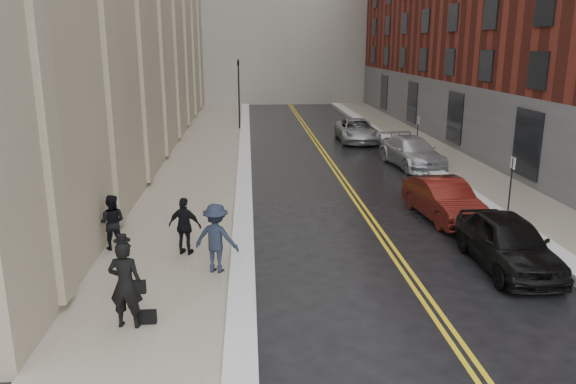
{
  "coord_description": "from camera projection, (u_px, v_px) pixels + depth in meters",
  "views": [
    {
      "loc": [
        -1.96,
        -11.89,
        6.35
      ],
      "look_at": [
        -0.69,
        5.88,
        1.6
      ],
      "focal_mm": 35.0,
      "sensor_mm": 36.0,
      "label": 1
    }
  ],
  "objects": [
    {
      "name": "pedestrian_c",
      "position": [
        185.0,
        226.0,
        16.8
      ],
      "size": [
        1.12,
        0.72,
        1.77
      ],
      "primitive_type": "imported",
      "rotation": [
        0.0,
        0.0,
        2.84
      ],
      "color": "black",
      "rests_on": "sidewalk_left"
    },
    {
      "name": "sidewalk_left",
      "position": [
        199.0,
        171.0,
        28.32
      ],
      "size": [
        4.0,
        64.0,
        0.15
      ],
      "primitive_type": "cube",
      "color": "gray",
      "rests_on": "ground"
    },
    {
      "name": "sidewalk_right",
      "position": [
        459.0,
        167.0,
        29.25
      ],
      "size": [
        3.0,
        64.0,
        0.15
      ],
      "primitive_type": "cube",
      "color": "gray",
      "rests_on": "ground"
    },
    {
      "name": "snow_ridge_right",
      "position": [
        425.0,
        166.0,
        29.11
      ],
      "size": [
        0.85,
        60.8,
        0.3
      ],
      "primitive_type": "cube",
      "color": "silver",
      "rests_on": "ground"
    },
    {
      "name": "parking_sign_near",
      "position": [
        511.0,
        180.0,
        21.14
      ],
      "size": [
        0.06,
        0.35,
        2.23
      ],
      "color": "black",
      "rests_on": "ground"
    },
    {
      "name": "car_silver_near",
      "position": [
        412.0,
        152.0,
        29.56
      ],
      "size": [
        2.78,
        5.51,
        1.54
      ],
      "primitive_type": "imported",
      "rotation": [
        0.0,
        0.0,
        0.12
      ],
      "color": "#ABAFB3",
      "rests_on": "ground"
    },
    {
      "name": "lane_stripe_b",
      "position": [
        338.0,
        170.0,
        28.83
      ],
      "size": [
        0.12,
        64.0,
        0.01
      ],
      "primitive_type": "cube",
      "color": "gold",
      "rests_on": "ground"
    },
    {
      "name": "lane_stripe_a",
      "position": [
        334.0,
        170.0,
        28.82
      ],
      "size": [
        0.12,
        64.0,
        0.01
      ],
      "primitive_type": "cube",
      "color": "gold",
      "rests_on": "ground"
    },
    {
      "name": "pedestrian_b",
      "position": [
        216.0,
        238.0,
        15.48
      ],
      "size": [
        1.43,
        1.1,
        1.96
      ],
      "primitive_type": "imported",
      "rotation": [
        0.0,
        0.0,
        2.81
      ],
      "color": "#1B2231",
      "rests_on": "sidewalk_left"
    },
    {
      "name": "pedestrian_a",
      "position": [
        112.0,
        222.0,
        17.23
      ],
      "size": [
        0.85,
        0.66,
        1.73
      ],
      "primitive_type": "imported",
      "rotation": [
        0.0,
        0.0,
        3.13
      ],
      "color": "black",
      "rests_on": "sidewalk_left"
    },
    {
      "name": "ground",
      "position": [
        335.0,
        321.0,
        13.23
      ],
      "size": [
        160.0,
        160.0,
        0.0
      ],
      "primitive_type": "plane",
      "color": "black",
      "rests_on": "ground"
    },
    {
      "name": "car_black",
      "position": [
        508.0,
        242.0,
        16.17
      ],
      "size": [
        1.95,
        4.65,
        1.57
      ],
      "primitive_type": "imported",
      "rotation": [
        0.0,
        0.0,
        -0.02
      ],
      "color": "black",
      "rests_on": "ground"
    },
    {
      "name": "car_maroon",
      "position": [
        444.0,
        199.0,
        20.72
      ],
      "size": [
        2.01,
        4.66,
        1.49
      ],
      "primitive_type": "imported",
      "rotation": [
        0.0,
        0.0,
        0.1
      ],
      "color": "#4B110D",
      "rests_on": "ground"
    },
    {
      "name": "pedestrian_main",
      "position": [
        125.0,
        284.0,
        12.42
      ],
      "size": [
        0.81,
        0.59,
        2.05
      ],
      "primitive_type": "imported",
      "rotation": [
        0.0,
        0.0,
        3.01
      ],
      "color": "black",
      "rests_on": "sidewalk_left"
    },
    {
      "name": "traffic_signal",
      "position": [
        239.0,
        89.0,
        41.17
      ],
      "size": [
        0.18,
        0.15,
        5.2
      ],
      "color": "black",
      "rests_on": "ground"
    },
    {
      "name": "car_silver_far",
      "position": [
        357.0,
        130.0,
        37.04
      ],
      "size": [
        2.63,
        5.41,
        1.48
      ],
      "primitive_type": "imported",
      "rotation": [
        0.0,
        0.0,
        -0.03
      ],
      "color": "#A0A4A8",
      "rests_on": "ground"
    },
    {
      "name": "snow_ridge_left",
      "position": [
        244.0,
        169.0,
        28.47
      ],
      "size": [
        0.7,
        60.8,
        0.26
      ],
      "primitive_type": "cube",
      "color": "silver",
      "rests_on": "ground"
    },
    {
      "name": "parking_sign_far",
      "position": [
        418.0,
        131.0,
        32.7
      ],
      "size": [
        0.06,
        0.35,
        2.23
      ],
      "color": "black",
      "rests_on": "ground"
    }
  ]
}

